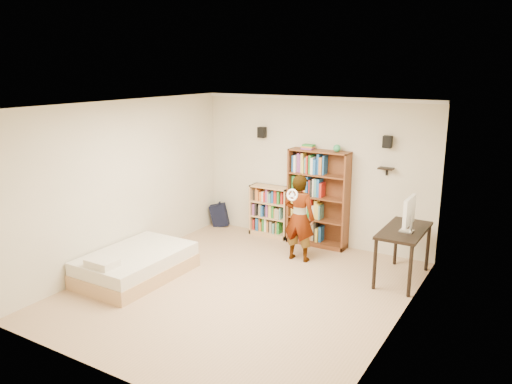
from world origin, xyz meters
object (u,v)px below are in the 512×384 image
tall_bookshelf (318,199)px  person (299,218)px  low_bookshelf (270,211)px  computer_desk (403,254)px  daybed (136,261)px

tall_bookshelf → person: size_ratio=1.19×
tall_bookshelf → low_bookshelf: bearing=179.1°
tall_bookshelf → computer_desk: 1.97m
computer_desk → daybed: bearing=-150.4°
low_bookshelf → person: bearing=-39.5°
low_bookshelf → computer_desk: size_ratio=0.82×
tall_bookshelf → person: 0.85m
low_bookshelf → computer_desk: low_bookshelf is taller
tall_bookshelf → daybed: tall_bookshelf is taller
daybed → person: 2.74m
computer_desk → person: size_ratio=0.81×
low_bookshelf → daybed: low_bookshelf is taller
tall_bookshelf → computer_desk: (1.76, -0.76, -0.47)m
computer_desk → person: bearing=-177.3°
computer_desk → low_bookshelf: bearing=164.4°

